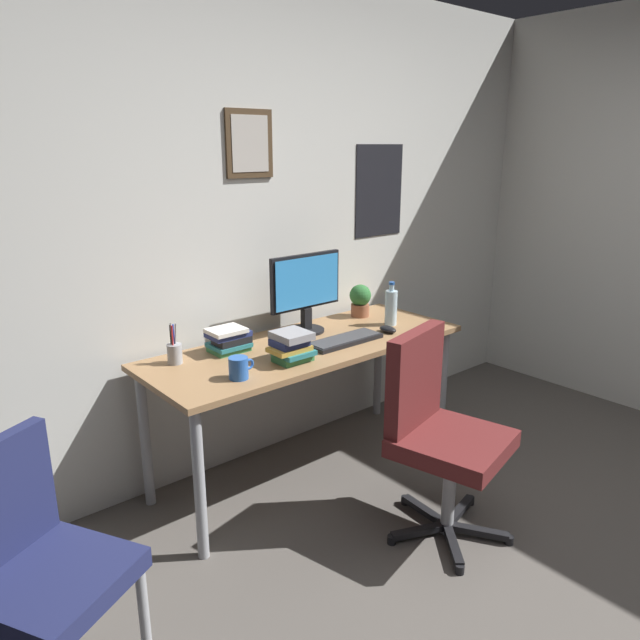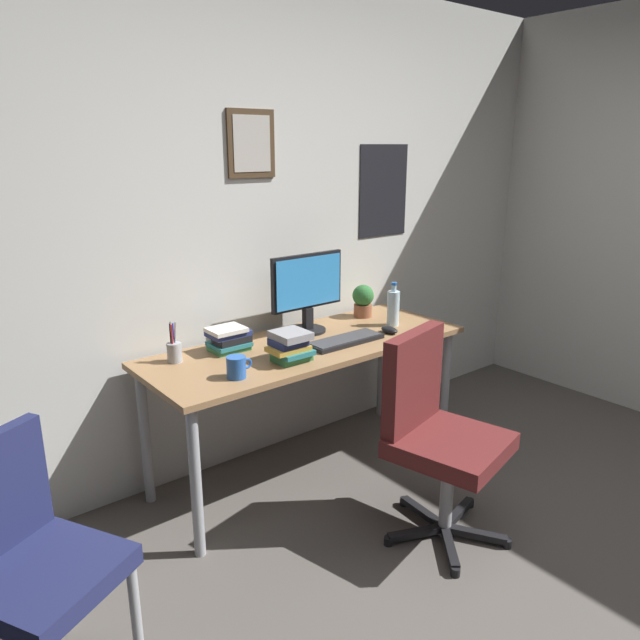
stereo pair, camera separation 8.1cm
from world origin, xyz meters
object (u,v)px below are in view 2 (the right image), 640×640
office_chair (435,426)px  potted_plant (363,300)px  keyboard (345,340)px  pen_cup (174,351)px  book_stack_left (229,339)px  book_stack_right (290,346)px  water_bottle (393,307)px  computer_mouse (389,330)px  side_chair (27,554)px  coffee_mug_near (237,367)px  monitor (307,289)px

office_chair → potted_plant: (0.45, 0.97, 0.32)m
keyboard → pen_cup: (-0.83, 0.29, 0.04)m
office_chair → book_stack_left: bearing=118.3°
book_stack_left → book_stack_right: book_stack_right is taller
office_chair → water_bottle: (0.46, 0.73, 0.32)m
potted_plant → computer_mouse: bearing=-108.1°
computer_mouse → book_stack_left: bearing=160.4°
water_bottle → computer_mouse: bearing=-142.3°
book_stack_left → water_bottle: bearing=-12.1°
side_chair → water_bottle: size_ratio=3.47×
pen_cup → book_stack_right: 0.55m
book_stack_left → book_stack_right: size_ratio=1.01×
keyboard → pen_cup: size_ratio=2.15×
office_chair → potted_plant: bearing=65.3°
keyboard → book_stack_left: book_stack_left is taller
potted_plant → book_stack_right: (-0.80, -0.36, -0.03)m
coffee_mug_near → computer_mouse: bearing=2.3°
keyboard → potted_plant: 0.52m
potted_plant → book_stack_left: potted_plant is taller
pen_cup → book_stack_right: (0.44, -0.34, 0.02)m
computer_mouse → water_bottle: (0.12, 0.09, 0.09)m
office_chair → potted_plant: size_ratio=4.87×
monitor → water_bottle: monitor is taller
monitor → coffee_mug_near: size_ratio=3.68×
water_bottle → book_stack_left: (-0.96, 0.20, -0.04)m
keyboard → water_bottle: size_ratio=1.70×
potted_plant → pen_cup: bearing=-179.1°
office_chair → book_stack_right: (-0.35, 0.61, 0.29)m
pen_cup → computer_mouse: bearing=-15.8°
monitor → book_stack_left: monitor is taller
office_chair → computer_mouse: 0.75m
computer_mouse → book_stack_right: book_stack_right is taller
pen_cup → potted_plant: bearing=0.9°
office_chair → pen_cup: (-0.79, 0.95, 0.27)m
pen_cup → book_stack_left: (0.29, -0.02, 0.01)m
monitor → water_bottle: 0.52m
office_chair → side_chair: size_ratio=1.09×
coffee_mug_near → pen_cup: size_ratio=0.63×
side_chair → keyboard: side_chair is taller
side_chair → book_stack_left: size_ratio=4.29×
water_bottle → coffee_mug_near: (-1.12, -0.13, -0.06)m
office_chair → monitor: bearing=89.8°
monitor → coffee_mug_near: monitor is taller
monitor → book_stack_left: 0.54m
book_stack_left → book_stack_right: bearing=-64.9°
pen_cup → monitor: bearing=-0.6°
monitor → book_stack_right: 0.51m
side_chair → coffee_mug_near: size_ratio=7.00×
book_stack_right → keyboard: bearing=6.9°
office_chair → side_chair: (-1.65, 0.25, -0.03)m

